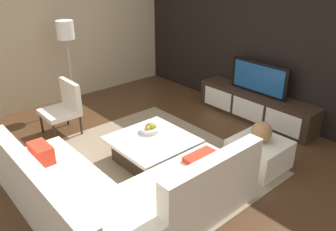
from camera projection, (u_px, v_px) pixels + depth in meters
The scene contains 13 objects.
ground_plane at pixel (152, 167), 4.77m from camera, with size 14.00×14.00×0.00m, color #4C301C.
feature_wall_back at pixel (274, 40), 5.79m from camera, with size 6.40×0.12×2.80m, color black.
side_wall_left at pixel (53, 31), 6.48m from camera, with size 0.12×5.20×2.80m, color #C6B28E.
area_rug at pixel (147, 164), 4.84m from camera, with size 3.02×2.72×0.01m, color gray.
media_console at pixel (256, 106), 6.09m from camera, with size 2.24×0.49×0.50m.
television at pixel (259, 78), 5.87m from camera, with size 1.12×0.06×0.56m.
sectional_couch at pixel (116, 194), 3.78m from camera, with size 2.32×2.27×0.82m.
coffee_table at pixel (152, 150), 4.81m from camera, with size 1.05×1.04×0.38m.
accent_chair_near at pixel (64, 105), 5.54m from camera, with size 0.58×0.54×0.87m.
floor_lamp at pixel (66, 36), 5.98m from camera, with size 0.30×0.30×1.68m.
ottoman at pixel (259, 154), 4.72m from camera, with size 0.70×0.70×0.40m, color silver.
fruit_bowl at pixel (150, 129), 4.90m from camera, with size 0.28×0.28×0.13m.
decorative_ball at pixel (262, 132), 4.58m from camera, with size 0.28×0.28×0.28m, color #997247.
Camera 1 is at (3.17, -2.47, 2.68)m, focal length 36.37 mm.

